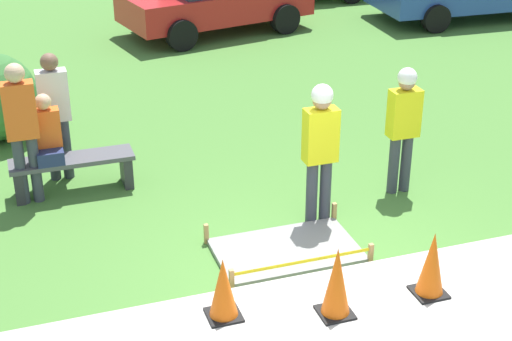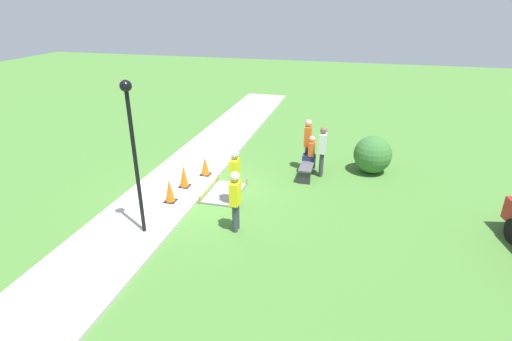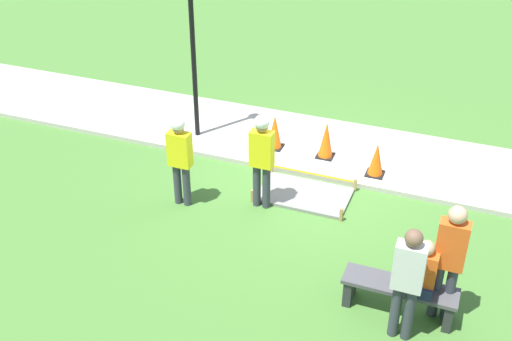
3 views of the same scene
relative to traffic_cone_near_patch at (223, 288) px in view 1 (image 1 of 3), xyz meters
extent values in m
plane|color=#477A33|center=(1.23, 0.44, -0.43)|extent=(60.00, 60.00, 0.00)
cube|color=#BCB7AD|center=(1.23, -0.76, -0.38)|extent=(28.00, 2.40, 0.10)
cube|color=gray|center=(1.07, 1.06, -0.40)|extent=(1.64, 1.02, 0.06)
cube|color=tan|center=(0.25, 0.55, -0.30)|extent=(0.05, 0.05, 0.25)
cube|color=tan|center=(1.89, 0.55, -0.30)|extent=(0.05, 0.05, 0.25)
cube|color=tan|center=(0.25, 1.57, -0.30)|extent=(0.05, 0.05, 0.25)
cube|color=tan|center=(1.89, 1.57, -0.30)|extent=(0.05, 0.05, 0.25)
cube|color=yellow|center=(1.07, 0.55, -0.24)|extent=(1.64, 0.00, 0.04)
cube|color=black|center=(0.00, 0.00, -0.32)|extent=(0.34, 0.34, 0.02)
cone|color=orange|center=(0.00, 0.00, 0.02)|extent=(0.29, 0.29, 0.64)
cube|color=black|center=(1.07, -0.32, -0.32)|extent=(0.34, 0.34, 0.02)
cone|color=orange|center=(1.07, -0.32, 0.06)|extent=(0.29, 0.29, 0.74)
cube|color=black|center=(2.14, -0.31, -0.32)|extent=(0.34, 0.34, 0.02)
cone|color=orange|center=(2.14, -0.31, 0.05)|extent=(0.29, 0.29, 0.70)
cube|color=#2D2D33|center=(-1.77, 3.43, -0.21)|extent=(0.12, 0.40, 0.44)
cube|color=#2D2D33|center=(-0.36, 3.43, -0.21)|extent=(0.12, 0.40, 0.44)
cube|color=#4C4C51|center=(-1.06, 3.43, 0.04)|extent=(1.61, 0.44, 0.06)
cube|color=navy|center=(-1.33, 3.43, 0.16)|extent=(0.34, 0.44, 0.18)
cube|color=#E55B1E|center=(-1.33, 3.51, 0.50)|extent=(0.36, 0.20, 0.50)
sphere|color=tan|center=(-1.33, 3.51, 0.85)|extent=(0.21, 0.21, 0.21)
cylinder|color=#383D47|center=(1.61, 1.63, -0.01)|extent=(0.14, 0.14, 0.84)
cylinder|color=#383D47|center=(1.79, 1.63, -0.01)|extent=(0.14, 0.14, 0.84)
cube|color=yellow|center=(1.70, 1.63, 0.74)|extent=(0.40, 0.22, 0.66)
sphere|color=#A37A5B|center=(1.70, 1.63, 1.18)|extent=(0.23, 0.23, 0.23)
sphere|color=white|center=(1.70, 1.63, 1.25)|extent=(0.26, 0.26, 0.26)
cylinder|color=#383D47|center=(2.95, 2.06, -0.03)|extent=(0.14, 0.14, 0.80)
cylinder|color=#383D47|center=(3.13, 2.06, -0.03)|extent=(0.14, 0.14, 0.80)
cube|color=yellow|center=(3.04, 2.06, 0.69)|extent=(0.40, 0.22, 0.63)
sphere|color=#A37A5B|center=(3.04, 2.06, 1.11)|extent=(0.22, 0.22, 0.22)
sphere|color=white|center=(3.04, 2.06, 1.17)|extent=(0.25, 0.25, 0.25)
cylinder|color=#383D47|center=(-1.72, 3.32, 0.03)|extent=(0.14, 0.14, 0.91)
cylinder|color=#383D47|center=(-1.54, 3.32, 0.03)|extent=(0.14, 0.14, 0.91)
cube|color=#E55B1E|center=(-1.63, 3.32, 0.84)|extent=(0.40, 0.22, 0.72)
sphere|color=tan|center=(-1.63, 3.32, 1.33)|extent=(0.25, 0.25, 0.25)
cylinder|color=#383D47|center=(-1.26, 3.89, 0.01)|extent=(0.14, 0.14, 0.87)
cylinder|color=#383D47|center=(-1.08, 3.89, 0.01)|extent=(0.14, 0.14, 0.87)
cube|color=silver|center=(-1.17, 3.89, 0.78)|extent=(0.40, 0.22, 0.69)
sphere|color=brown|center=(-1.17, 3.89, 1.24)|extent=(0.23, 0.23, 0.23)
cube|color=red|center=(2.86, 10.27, 0.21)|extent=(4.33, 2.56, 0.62)
cylinder|color=black|center=(3.92, 11.39, -0.10)|extent=(0.69, 0.37, 0.65)
cylinder|color=black|center=(4.28, 9.67, -0.10)|extent=(0.69, 0.37, 0.65)
cylinder|color=black|center=(1.45, 10.87, -0.10)|extent=(0.69, 0.37, 0.65)
cylinder|color=black|center=(1.81, 9.15, -0.10)|extent=(0.69, 0.37, 0.65)
cylinder|color=black|center=(7.46, 8.67, -0.12)|extent=(0.63, 0.26, 0.62)
camera|label=1|loc=(-1.74, -6.18, 4.40)|focal=55.00mm
camera|label=2|loc=(11.91, 4.93, 5.38)|focal=28.00mm
camera|label=3|loc=(-1.63, 10.52, 6.09)|focal=45.00mm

